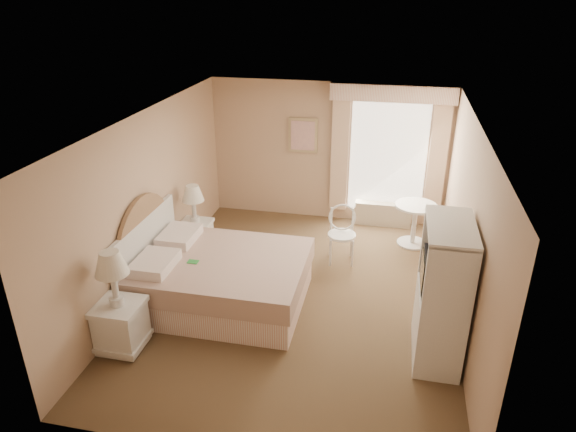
% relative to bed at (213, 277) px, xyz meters
% --- Properties ---
extents(room, '(4.21, 5.51, 2.51)m').
position_rel_bed_xyz_m(room, '(1.11, 0.34, 0.87)').
color(room, brown).
rests_on(room, ground).
extents(window, '(2.05, 0.22, 2.51)m').
position_rel_bed_xyz_m(window, '(2.16, 2.99, 0.96)').
color(window, white).
rests_on(window, room).
extents(framed_art, '(0.52, 0.04, 0.62)m').
position_rel_bed_xyz_m(framed_art, '(0.66, 3.05, 1.17)').
color(framed_art, tan).
rests_on(framed_art, room).
extents(bed, '(2.27, 1.78, 1.58)m').
position_rel_bed_xyz_m(bed, '(0.00, 0.00, 0.00)').
color(bed, '#D79D8C').
rests_on(bed, room).
extents(nightstand_near, '(0.53, 0.53, 1.29)m').
position_rel_bed_xyz_m(nightstand_near, '(-0.73, -1.18, 0.11)').
color(nightstand_near, white).
rests_on(nightstand_near, room).
extents(nightstand_far, '(0.48, 0.48, 1.16)m').
position_rel_bed_xyz_m(nightstand_far, '(-0.73, 1.23, 0.06)').
color(nightstand_far, white).
rests_on(nightstand_far, room).
extents(round_table, '(0.68, 0.68, 0.72)m').
position_rel_bed_xyz_m(round_table, '(2.69, 2.30, 0.10)').
color(round_table, silver).
rests_on(round_table, room).
extents(cafe_chair, '(0.49, 0.49, 0.90)m').
position_rel_bed_xyz_m(cafe_chair, '(1.57, 1.53, 0.14)').
color(cafe_chair, silver).
rests_on(cafe_chair, room).
extents(armoire, '(0.51, 1.01, 1.69)m').
position_rel_bed_xyz_m(armoire, '(2.92, -0.51, 0.32)').
color(armoire, white).
rests_on(armoire, room).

